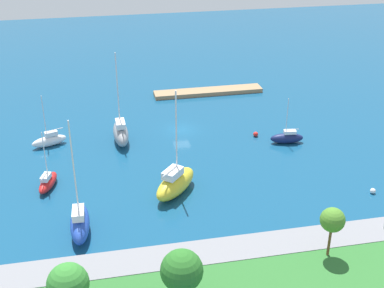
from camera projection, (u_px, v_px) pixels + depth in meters
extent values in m
plane|color=navy|center=(182.00, 130.00, 78.36)|extent=(160.00, 160.00, 0.00)
cube|color=#997A56|center=(208.00, 92.00, 91.90)|extent=(19.42, 3.05, 0.71)
cube|color=gray|center=(237.00, 252.00, 51.42)|extent=(55.25, 3.85, 1.06)
cube|color=#2D6B2D|center=(253.00, 288.00, 46.78)|extent=(55.48, 12.77, 1.00)
sphere|color=#337F2D|center=(68.00, 284.00, 41.92)|extent=(3.51, 3.51, 3.51)
cylinder|color=brown|center=(329.00, 241.00, 49.52)|extent=(0.27, 0.27, 3.39)
sphere|color=#4C8428|center=(333.00, 220.00, 48.43)|extent=(2.40, 2.40, 2.40)
sphere|color=#286B23|center=(182.00, 270.00, 41.81)|extent=(3.57, 3.57, 3.57)
ellipsoid|color=#2347B2|center=(80.00, 224.00, 54.38)|extent=(2.26, 6.76, 2.60)
cube|color=silver|center=(78.00, 213.00, 53.14)|extent=(1.29, 2.45, 0.80)
cylinder|color=silver|center=(74.00, 168.00, 51.72)|extent=(0.16, 0.16, 10.52)
cylinder|color=silver|center=(78.00, 210.00, 52.62)|extent=(0.22, 2.38, 0.13)
ellipsoid|color=white|center=(49.00, 141.00, 73.18)|extent=(5.17, 3.00, 1.52)
cube|color=silver|center=(51.00, 134.00, 72.87)|extent=(1.97, 1.40, 0.65)
cylinder|color=silver|center=(44.00, 117.00, 71.32)|extent=(0.12, 0.12, 6.21)
cylinder|color=silver|center=(55.00, 130.00, 72.92)|extent=(2.33, 0.90, 0.10)
ellipsoid|color=red|center=(48.00, 183.00, 63.04)|extent=(2.84, 5.07, 1.40)
cube|color=silver|center=(46.00, 177.00, 62.24)|extent=(1.36, 1.93, 0.60)
cylinder|color=silver|center=(45.00, 155.00, 61.58)|extent=(0.12, 0.12, 6.04)
cylinder|color=silver|center=(44.00, 176.00, 61.66)|extent=(0.73, 2.06, 0.09)
ellipsoid|color=yellow|center=(175.00, 184.00, 61.57)|extent=(6.85, 7.36, 2.66)
cube|color=silver|center=(173.00, 173.00, 60.30)|extent=(2.94, 3.06, 0.90)
cylinder|color=silver|center=(176.00, 133.00, 58.91)|extent=(0.18, 0.18, 10.44)
cylinder|color=silver|center=(170.00, 171.00, 59.55)|extent=(2.17, 2.49, 0.14)
ellipsoid|color=#141E4C|center=(287.00, 138.00, 74.04)|extent=(4.93, 2.10, 1.49)
cube|color=silver|center=(290.00, 132.00, 73.63)|extent=(1.82, 1.13, 0.50)
cylinder|color=silver|center=(287.00, 116.00, 72.48)|extent=(0.11, 0.11, 5.41)
cylinder|color=silver|center=(292.00, 129.00, 73.47)|extent=(1.89, 0.32, 0.09)
ellipsoid|color=gray|center=(121.00, 133.00, 74.09)|extent=(2.21, 7.15, 2.72)
cube|color=silver|center=(120.00, 124.00, 72.80)|extent=(1.30, 2.58, 0.79)
cylinder|color=silver|center=(118.00, 89.00, 71.43)|extent=(0.17, 0.17, 10.49)
cylinder|color=silver|center=(120.00, 121.00, 72.25)|extent=(0.17, 2.56, 0.14)
sphere|color=white|center=(373.00, 191.00, 62.01)|extent=(0.67, 0.67, 0.67)
sphere|color=red|center=(256.00, 134.00, 76.10)|extent=(0.74, 0.74, 0.74)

